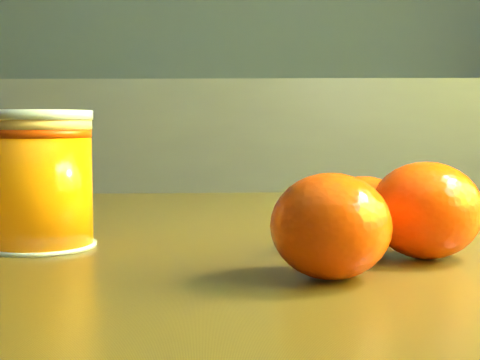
{
  "coord_description": "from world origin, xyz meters",
  "views": [
    {
      "loc": [
        0.73,
        -0.31,
        0.8
      ],
      "look_at": [
        0.71,
        0.19,
        0.76
      ],
      "focal_mm": 50.0,
      "sensor_mm": 36.0,
      "label": 1
    }
  ],
  "objects": [
    {
      "name": "table",
      "position": [
        0.77,
        0.24,
        0.62
      ],
      "size": [
        1.01,
        0.75,
        0.71
      ],
      "rotation": [
        0.0,
        0.0,
        0.09
      ],
      "color": "brown",
      "rests_on": "ground"
    },
    {
      "name": "juice_glass",
      "position": [
        0.57,
        0.18,
        0.76
      ],
      "size": [
        0.08,
        0.08,
        0.1
      ],
      "rotation": [
        0.0,
        0.0,
        -0.07
      ],
      "color": "orange",
      "rests_on": "table"
    },
    {
      "name": "orange_front",
      "position": [
        0.84,
        0.14,
        0.75
      ],
      "size": [
        0.08,
        0.08,
        0.07
      ],
      "primitive_type": "ellipsoid",
      "rotation": [
        0.0,
        0.0,
        0.05
      ],
      "color": "#FF4405",
      "rests_on": "table"
    },
    {
      "name": "orange_back",
      "position": [
        0.8,
        0.16,
        0.74
      ],
      "size": [
        0.07,
        0.07,
        0.05
      ],
      "primitive_type": "ellipsoid",
      "rotation": [
        0.0,
        0.0,
        0.19
      ],
      "color": "#FF4405",
      "rests_on": "table"
    },
    {
      "name": "orange_extra",
      "position": [
        0.77,
        0.08,
        0.74
      ],
      "size": [
        0.09,
        0.09,
        0.06
      ],
      "primitive_type": "ellipsoid",
      "rotation": [
        0.0,
        0.0,
        -0.25
      ],
      "color": "#FF4405",
      "rests_on": "table"
    }
  ]
}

